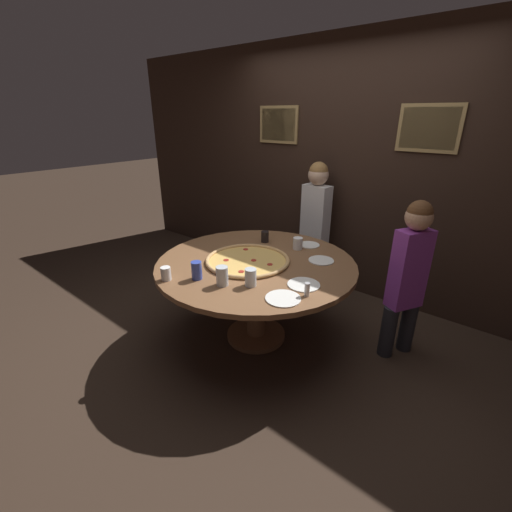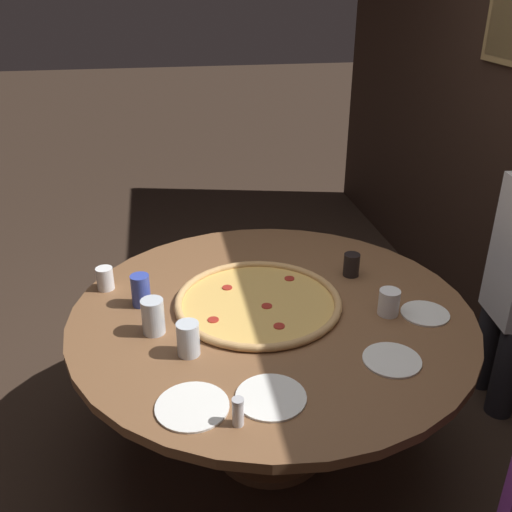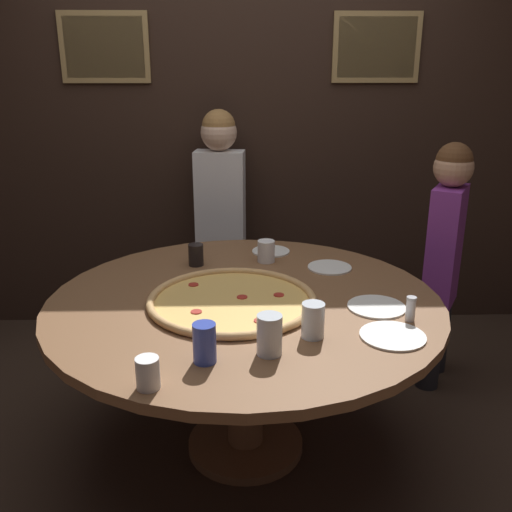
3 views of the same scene
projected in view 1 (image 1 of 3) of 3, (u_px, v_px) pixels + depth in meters
The scene contains 17 objects.
ground_plane at pixel (256, 336), 3.11m from camera, with size 24.00×24.00×0.00m, color #38281E.
back_wall at pixel (341, 171), 3.62m from camera, with size 6.40×0.08×2.60m.
dining_table at pixel (256, 275), 2.87m from camera, with size 1.64×1.64×0.74m.
giant_pizza at pixel (248, 260), 2.81m from camera, with size 0.69×0.69×0.03m.
drink_cup_far_right at pixel (251, 277), 2.40m from camera, with size 0.08×0.08×0.13m, color silver.
drink_cup_front_edge at pixel (298, 243), 3.06m from camera, with size 0.08×0.08×0.11m, color white.
drink_cup_far_left at pixel (265, 237), 3.23m from camera, with size 0.07×0.07×0.11m, color black.
drink_cup_centre_back at pixel (222, 276), 2.41m from camera, with size 0.09×0.09×0.14m, color silver.
drink_cup_beside_pizza at pixel (197, 270), 2.50m from camera, with size 0.08×0.08×0.14m, color #384CB7.
drink_cup_by_shaker at pixel (166, 274), 2.49m from camera, with size 0.07×0.07×0.10m, color white.
white_plate_right_side at pixel (283, 298), 2.25m from camera, with size 0.24×0.24×0.01m, color white.
white_plate_far_back at pixel (309, 245), 3.17m from camera, with size 0.19×0.19×0.01m, color white.
white_plate_near_front at pixel (304, 285), 2.43m from camera, with size 0.23×0.23×0.01m, color white.
white_plate_beside_cup at pixel (321, 260), 2.83m from camera, with size 0.21×0.21×0.01m, color white.
condiment_shaker at pixel (307, 289), 2.27m from camera, with size 0.04×0.04×0.10m.
diner_side_left at pixel (315, 219), 3.72m from camera, with size 0.36×0.21×1.41m.
diner_far_right at pixel (408, 272), 2.63m from camera, with size 0.26×0.34×1.30m.
Camera 1 is at (1.64, -2.00, 1.87)m, focal length 24.00 mm.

